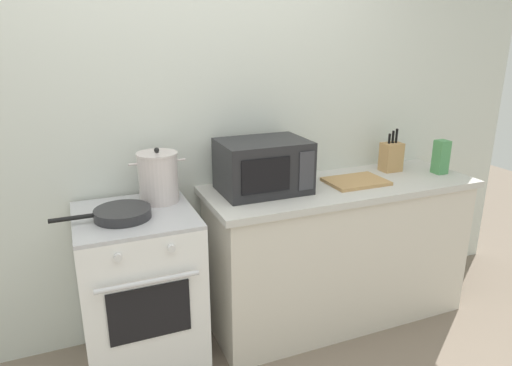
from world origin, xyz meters
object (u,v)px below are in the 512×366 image
object	(u,v)px
stove	(141,292)
cutting_board	(356,181)
frying_pan	(122,213)
knife_block	(391,157)
pasta_box	(441,157)
microwave	(263,166)
stock_pot	(158,177)

from	to	relation	value
stove	cutting_board	xyz separation A→B (m)	(1.34, 0.00, 0.47)
frying_pan	knife_block	xyz separation A→B (m)	(1.77, 0.19, 0.07)
stove	knife_block	world-z (taller)	knife_block
knife_block	frying_pan	bearing A→B (deg)	-174.02
cutting_board	pasta_box	world-z (taller)	pasta_box
stove	cutting_board	distance (m)	1.42
knife_block	pasta_box	world-z (taller)	knife_block
cutting_board	knife_block	distance (m)	0.40
knife_block	microwave	bearing A→B (deg)	-176.29
cutting_board	pasta_box	size ratio (longest dim) A/B	1.64
cutting_board	pasta_box	distance (m)	0.64
stock_pot	cutting_board	world-z (taller)	stock_pot
frying_pan	microwave	size ratio (longest dim) A/B	0.96
stock_pot	stove	bearing A→B (deg)	-139.94
stove	microwave	xyz separation A→B (m)	(0.75, 0.08, 0.61)
stock_pot	knife_block	distance (m)	1.55
stove	knife_block	bearing A→B (deg)	4.73
stove	pasta_box	bearing A→B (deg)	-0.84
frying_pan	pasta_box	world-z (taller)	pasta_box
stock_pot	frying_pan	bearing A→B (deg)	-141.49
microwave	pasta_box	bearing A→B (deg)	-5.07
stove	stock_pot	bearing A→B (deg)	40.06
frying_pan	cutting_board	world-z (taller)	frying_pan
pasta_box	cutting_board	bearing A→B (deg)	177.27
stock_pot	pasta_box	bearing A→B (deg)	-5.14
pasta_box	frying_pan	bearing A→B (deg)	-179.57
stove	pasta_box	xyz separation A→B (m)	(1.97, -0.03, 0.57)
knife_block	stove	bearing A→B (deg)	-175.27
stock_pot	frying_pan	size ratio (longest dim) A/B	0.63
microwave	frying_pan	bearing A→B (deg)	-171.39
stove	stock_pot	distance (m)	0.63
frying_pan	microwave	distance (m)	0.83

